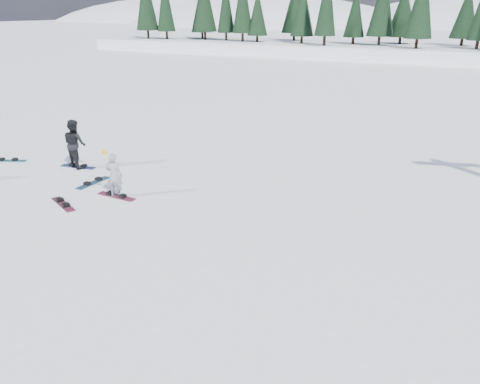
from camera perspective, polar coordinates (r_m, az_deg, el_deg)
name	(u,v)px	position (r m, az deg, el deg)	size (l,w,h in m)	color
ground	(106,205)	(15.79, -16.07, -1.55)	(420.00, 420.00, 0.00)	white
alpine_backdrop	(423,64)	(201.80, 21.36, 14.37)	(412.50, 227.00, 53.20)	white
snowboarder_woman	(114,175)	(16.12, -15.10, 2.00)	(0.64, 0.51, 1.67)	gray
snowboarder_man	(75,144)	(19.67, -19.48, 5.56)	(0.94, 0.74, 1.94)	black
snowboard_woman	(116,196)	(16.38, -14.83, -0.52)	(1.50, 0.28, 0.03)	maroon
snowboard_man	(78,167)	(19.93, -19.15, 2.93)	(1.50, 0.28, 0.03)	navy
snowboard_loose_c	(9,161)	(21.85, -26.38, 3.43)	(1.50, 0.28, 0.03)	teal
snowboard_loose_b	(63,204)	(16.26, -20.76, -1.40)	(1.50, 0.28, 0.03)	maroon
snowboard_loose_a	(93,183)	(17.90, -17.47, 1.08)	(1.50, 0.28, 0.03)	navy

